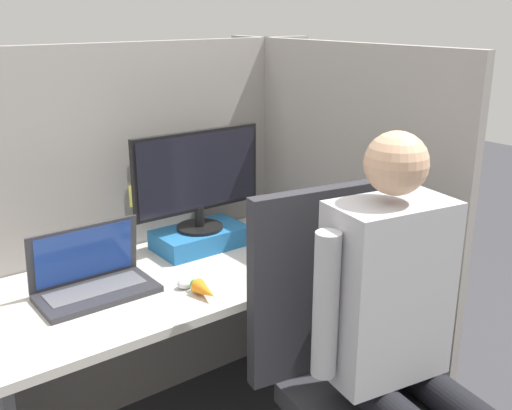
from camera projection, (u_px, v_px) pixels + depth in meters
The scene contains 12 objects.
cubicle_panel_back at pixel (126, 238), 2.37m from camera, with size 1.85×0.05×1.50m.
cubicle_panel_right at pixel (328, 230), 2.45m from camera, with size 0.04×1.29×1.50m.
desk at pixel (173, 320), 2.17m from camera, with size 1.35×0.66×0.72m.
paper_box at pixel (200, 238), 2.34m from camera, with size 0.35×0.21×0.08m.
monitor at pixel (198, 176), 2.27m from camera, with size 0.54×0.18×0.39m.
laptop at pixel (93, 281), 1.96m from camera, with size 0.38×0.21×0.22m.
mouse at pixel (186, 283), 2.00m from camera, with size 0.06×0.04×0.04m.
stapler at pixel (305, 241), 2.35m from camera, with size 0.04×0.15×0.04m.
carrot_toy at pixel (206, 290), 1.93m from camera, with size 0.05×0.12×0.05m.
office_chair at pixel (349, 366), 1.84m from camera, with size 0.54×0.60×1.10m.
person at pixel (404, 330), 1.67m from camera, with size 0.47×0.49×1.31m.
coffee_mug at pixel (280, 220), 2.52m from camera, with size 0.09×0.09×0.08m.
Camera 1 is at (-0.93, -1.39, 1.61)m, focal length 42.00 mm.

